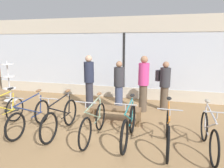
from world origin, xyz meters
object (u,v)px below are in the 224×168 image
Objects in this scene: bicycle_center at (94,122)px; accessory_rack at (10,90)px; bicycle_center_left at (61,118)px; customer_mid_floor at (89,80)px; bicycle_right at (168,130)px; display_bench at (116,110)px; bicycle_left at (30,117)px; bicycle_far_right at (209,134)px; customer_by_window at (119,84)px; bicycle_center_right at (129,125)px; bicycle_far_left at (1,114)px; customer_near_rack at (143,83)px; customer_near_bench at (164,84)px.

accessory_rack reaches higher than bicycle_center.
customer_mid_floor is (-0.07, 2.14, 0.56)m from bicycle_center_left.
bicycle_center_left is 1.07× the size of accessory_rack.
display_bench is at bearing 142.15° from bicycle_right.
bicycle_far_right reaches higher than bicycle_left.
display_bench is (3.62, -0.07, -0.34)m from accessory_rack.
bicycle_center_left is at bearing 5.64° from bicycle_left.
bicycle_left is 2.93m from customer_by_window.
bicycle_center_right is 1.20m from display_bench.
bicycle_center_right is (1.71, -0.01, -0.00)m from bicycle_center_left.
bicycle_left is at bearing -174.36° from bicycle_center_left.
bicycle_far_left is 4.18m from customer_near_rack.
customer_near_rack is 1.87m from customer_mid_floor.
bicycle_center_left is at bearing -179.77° from bicycle_far_right.
customer_near_rack reaches higher than customer_by_window.
customer_mid_floor is (-1.05, -0.04, 0.10)m from customer_by_window.
customer_near_rack is at bearing 67.51° from bicycle_center.
bicycle_far_right is 2.47m from display_bench.
bicycle_far_left is at bearing -138.93° from customer_by_window.
bicycle_center_left is at bearing 4.25° from bicycle_far_left.
display_bench is 2.01m from customer_near_bench.
bicycle_far_right is at bearing -10.71° from accessory_rack.
bicycle_center_left is 2.21m from customer_mid_floor.
customer_near_bench is (1.47, 0.30, 0.02)m from customer_by_window.
customer_mid_floor is at bearing -179.97° from customer_near_rack.
bicycle_right is 1.26× the size of display_bench.
bicycle_left is 1.00× the size of bicycle_far_right.
accessory_rack is at bearing 143.95° from bicycle_left.
bicycle_far_left is at bearing -178.44° from bicycle_far_right.
bicycle_center_right is at bearing -92.14° from customer_near_rack.
bicycle_far_left is at bearing -177.10° from bicycle_left.
bicycle_far_right is at bearing -42.10° from customer_by_window.
bicycle_far_right is at bearing 1.46° from bicycle_center.
bicycle_right is 1.80m from display_bench.
bicycle_center_right is 1.67m from bicycle_far_right.
bicycle_center is at bearing -178.54° from bicycle_far_right.
accessory_rack is 0.91× the size of customer_mid_floor.
bicycle_left is at bearing -139.66° from customer_near_rack.
bicycle_far_left is 2.56m from bicycle_center.
accessory_rack is at bearing -166.56° from customer_near_rack.
accessory_rack is at bearing 178.94° from display_bench.
customer_near_bench is at bearing 58.44° from bicycle_center.
bicycle_right is (4.24, 0.08, -0.00)m from bicycle_far_left.
bicycle_center_left reaches higher than bicycle_far_left.
display_bench is at bearing 155.03° from bicycle_far_right.
bicycle_center_right reaches higher than bicycle_far_right.
customer_near_rack reaches higher than customer_mid_floor.
bicycle_center is 2.46m from customer_mid_floor.
bicycle_center_right is 1.06× the size of customer_by_window.
accessory_rack is (-1.65, 1.20, 0.31)m from bicycle_left.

